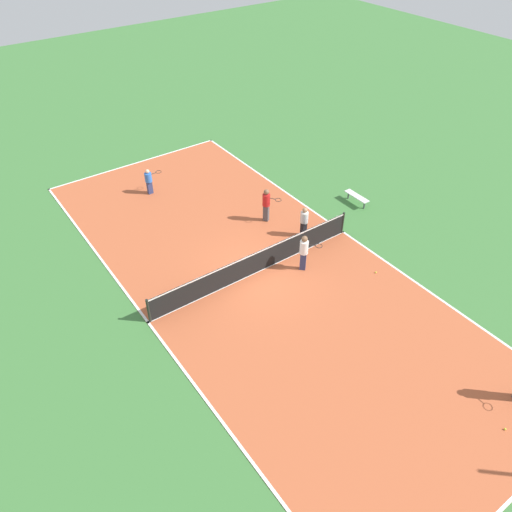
{
  "coord_description": "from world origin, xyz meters",
  "views": [
    {
      "loc": [
        9.3,
        13.05,
        13.77
      ],
      "look_at": [
        0.0,
        0.0,
        0.9
      ],
      "focal_mm": 35.0,
      "sensor_mm": 36.0,
      "label": 1
    }
  ],
  "objects_px": {
    "player_coach_red": "(266,203)",
    "tennis_ball_midcourt": "(376,272)",
    "bench": "(357,197)",
    "tennis_net": "(256,262)",
    "player_near_white": "(304,250)",
    "player_far_white": "(304,220)",
    "player_near_blue": "(149,180)",
    "tennis_ball_left_sideline": "(505,429)"
  },
  "relations": [
    {
      "from": "player_coach_red",
      "to": "tennis_ball_midcourt",
      "type": "relative_size",
      "value": 25.04
    },
    {
      "from": "bench",
      "to": "tennis_ball_midcourt",
      "type": "height_order",
      "value": "bench"
    },
    {
      "from": "tennis_net",
      "to": "player_near_white",
      "type": "relative_size",
      "value": 5.79
    },
    {
      "from": "player_near_white",
      "to": "player_coach_red",
      "type": "relative_size",
      "value": 1.01
    },
    {
      "from": "tennis_net",
      "to": "player_far_white",
      "type": "distance_m",
      "value": 3.42
    },
    {
      "from": "player_near_blue",
      "to": "player_coach_red",
      "type": "bearing_deg",
      "value": -58.62
    },
    {
      "from": "tennis_net",
      "to": "player_near_blue",
      "type": "xyz_separation_m",
      "value": [
        0.79,
        -8.38,
        0.21
      ]
    },
    {
      "from": "player_near_white",
      "to": "tennis_ball_left_sideline",
      "type": "xyz_separation_m",
      "value": [
        -0.16,
        9.52,
        -0.95
      ]
    },
    {
      "from": "player_far_white",
      "to": "tennis_ball_midcourt",
      "type": "bearing_deg",
      "value": 94.68
    },
    {
      "from": "player_near_blue",
      "to": "player_near_white",
      "type": "bearing_deg",
      "value": -75.31
    },
    {
      "from": "player_near_white",
      "to": "bench",
      "type": "bearing_deg",
      "value": 69.13
    },
    {
      "from": "bench",
      "to": "player_coach_red",
      "type": "bearing_deg",
      "value": -106.96
    },
    {
      "from": "tennis_net",
      "to": "player_near_white",
      "type": "bearing_deg",
      "value": 151.07
    },
    {
      "from": "player_near_blue",
      "to": "tennis_net",
      "type": "bearing_deg",
      "value": -85.16
    },
    {
      "from": "tennis_net",
      "to": "tennis_ball_midcourt",
      "type": "distance_m",
      "value": 5.09
    },
    {
      "from": "tennis_net",
      "to": "player_near_white",
      "type": "height_order",
      "value": "player_near_white"
    },
    {
      "from": "tennis_ball_left_sideline",
      "to": "bench",
      "type": "bearing_deg",
      "value": -114.12
    },
    {
      "from": "tennis_net",
      "to": "tennis_ball_midcourt",
      "type": "height_order",
      "value": "tennis_net"
    },
    {
      "from": "player_near_white",
      "to": "player_coach_red",
      "type": "xyz_separation_m",
      "value": [
        -0.89,
        -3.83,
        -0.01
      ]
    },
    {
      "from": "tennis_net",
      "to": "bench",
      "type": "bearing_deg",
      "value": -168.67
    },
    {
      "from": "player_near_white",
      "to": "tennis_net",
      "type": "bearing_deg",
      "value": -163.55
    },
    {
      "from": "tennis_ball_left_sideline",
      "to": "tennis_net",
      "type": "bearing_deg",
      "value": -79.66
    },
    {
      "from": "player_far_white",
      "to": "bench",
      "type": "bearing_deg",
      "value": -178.54
    },
    {
      "from": "tennis_ball_left_sideline",
      "to": "tennis_ball_midcourt",
      "type": "bearing_deg",
      "value": -106.18
    },
    {
      "from": "player_near_white",
      "to": "player_coach_red",
      "type": "height_order",
      "value": "player_near_white"
    },
    {
      "from": "player_near_blue",
      "to": "player_far_white",
      "type": "bearing_deg",
      "value": -62.03
    },
    {
      "from": "player_coach_red",
      "to": "tennis_ball_midcourt",
      "type": "bearing_deg",
      "value": -17.33
    },
    {
      "from": "tennis_net",
      "to": "player_coach_red",
      "type": "height_order",
      "value": "player_coach_red"
    },
    {
      "from": "player_near_white",
      "to": "player_far_white",
      "type": "distance_m",
      "value": 2.39
    },
    {
      "from": "tennis_ball_midcourt",
      "to": "tennis_net",
      "type": "bearing_deg",
      "value": -36.07
    },
    {
      "from": "player_coach_red",
      "to": "tennis_ball_left_sideline",
      "type": "relative_size",
      "value": 25.04
    },
    {
      "from": "tennis_net",
      "to": "tennis_ball_midcourt",
      "type": "xyz_separation_m",
      "value": [
        -4.09,
        2.98,
        -0.53
      ]
    },
    {
      "from": "player_near_white",
      "to": "player_near_blue",
      "type": "distance_m",
      "value": 9.69
    },
    {
      "from": "bench",
      "to": "player_near_white",
      "type": "xyz_separation_m",
      "value": [
        5.51,
        2.43,
        0.63
      ]
    },
    {
      "from": "tennis_net",
      "to": "player_far_white",
      "type": "relative_size",
      "value": 6.53
    },
    {
      "from": "tennis_net",
      "to": "player_near_blue",
      "type": "bearing_deg",
      "value": -84.62
    },
    {
      "from": "player_coach_red",
      "to": "tennis_ball_left_sideline",
      "type": "xyz_separation_m",
      "value": [
        0.73,
        13.36,
        -0.95
      ]
    },
    {
      "from": "player_near_blue",
      "to": "tennis_ball_midcourt",
      "type": "relative_size",
      "value": 20.32
    },
    {
      "from": "tennis_net",
      "to": "player_near_white",
      "type": "distance_m",
      "value": 2.05
    },
    {
      "from": "player_coach_red",
      "to": "player_far_white",
      "type": "bearing_deg",
      "value": -13.31
    },
    {
      "from": "bench",
      "to": "player_near_blue",
      "type": "distance_m",
      "value": 10.63
    },
    {
      "from": "player_near_blue",
      "to": "tennis_ball_left_sideline",
      "type": "height_order",
      "value": "player_near_blue"
    }
  ]
}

